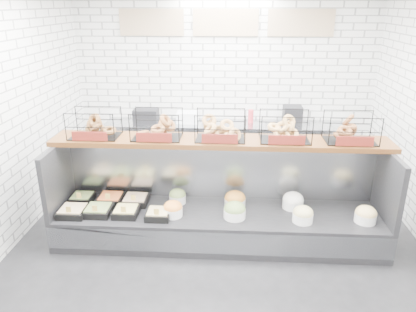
{
  "coord_description": "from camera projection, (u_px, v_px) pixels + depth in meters",
  "views": [
    {
      "loc": [
        0.14,
        -4.12,
        2.81
      ],
      "look_at": [
        -0.14,
        0.45,
        1.06
      ],
      "focal_mm": 35.0,
      "sensor_mm": 36.0,
      "label": 1
    }
  ],
  "objects": [
    {
      "name": "ground",
      "position": [
        218.0,
        252.0,
        4.85
      ],
      "size": [
        5.5,
        5.5,
        0.0
      ],
      "primitive_type": "plane",
      "color": "black",
      "rests_on": "ground"
    },
    {
      "name": "room_shell",
      "position": [
        221.0,
        71.0,
        4.68
      ],
      "size": [
        5.02,
        5.51,
        3.01
      ],
      "color": "silver",
      "rests_on": "ground"
    },
    {
      "name": "display_case",
      "position": [
        217.0,
        214.0,
        5.06
      ],
      "size": [
        4.0,
        0.9,
        1.2
      ],
      "color": "black",
      "rests_on": "ground"
    },
    {
      "name": "bagel_shelf",
      "position": [
        221.0,
        129.0,
        4.84
      ],
      "size": [
        4.1,
        0.5,
        0.4
      ],
      "color": "#41220D",
      "rests_on": "display_case"
    },
    {
      "name": "prep_counter",
      "position": [
        223.0,
        148.0,
        6.95
      ],
      "size": [
        4.0,
        0.6,
        1.2
      ],
      "color": "#93969B",
      "rests_on": "ground"
    }
  ]
}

